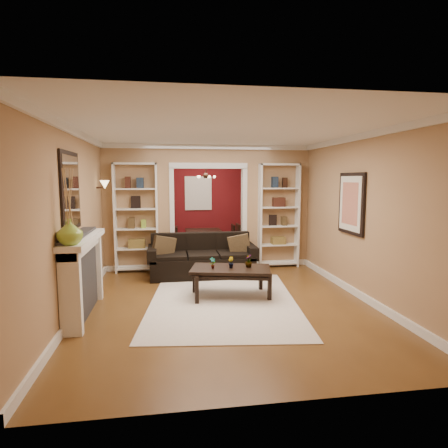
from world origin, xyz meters
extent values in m
plane|color=brown|center=(0.00, 0.00, 0.00)|extent=(8.00, 8.00, 0.00)
plane|color=white|center=(0.00, 0.00, 2.70)|extent=(8.00, 8.00, 0.00)
plane|color=#A98159|center=(0.00, 4.00, 1.35)|extent=(8.00, 0.00, 8.00)
plane|color=#A98159|center=(0.00, -4.00, 1.35)|extent=(8.00, 0.00, 8.00)
plane|color=#A98159|center=(-2.25, 0.00, 1.35)|extent=(0.00, 8.00, 8.00)
plane|color=#A98159|center=(2.25, 0.00, 1.35)|extent=(0.00, 8.00, 8.00)
cube|color=#A98159|center=(0.00, 1.20, 1.35)|extent=(4.50, 0.15, 2.70)
cube|color=maroon|center=(0.00, 3.97, 1.32)|extent=(4.44, 0.04, 2.64)
cube|color=#8CA5CC|center=(0.00, 3.93, 1.55)|extent=(0.78, 0.03, 0.98)
cube|color=silver|center=(-0.03, -1.21, 0.01)|extent=(2.68, 3.49, 0.01)
cube|color=black|center=(-0.22, 0.45, 0.42)|extent=(2.16, 0.93, 0.85)
cube|color=brown|center=(-0.98, 0.43, 0.63)|extent=(0.45, 0.28, 0.44)
cube|color=brown|center=(0.55, 0.43, 0.63)|extent=(0.44, 0.20, 0.43)
cube|color=black|center=(0.13, -0.97, 0.25)|extent=(1.43, 0.98, 0.49)
imported|color=#336626|center=(-0.17, -0.97, 0.59)|extent=(0.12, 0.10, 0.19)
imported|color=#336626|center=(0.13, -0.97, 0.59)|extent=(0.11, 0.12, 0.18)
imported|color=#336626|center=(0.44, -0.97, 0.60)|extent=(0.14, 0.14, 0.21)
cube|color=white|center=(-1.55, 1.03, 1.15)|extent=(0.90, 0.30, 2.30)
cube|color=white|center=(1.55, 1.03, 1.15)|extent=(0.90, 0.30, 2.30)
cube|color=white|center=(-2.09, -1.50, 0.58)|extent=(0.32, 1.70, 1.16)
imported|color=#8CB43A|center=(-2.09, -2.20, 1.32)|extent=(0.40, 0.40, 0.33)
cube|color=silver|center=(-2.23, -1.50, 1.80)|extent=(0.03, 0.95, 1.10)
cube|color=#FFE0A5|center=(-2.15, 0.55, 1.83)|extent=(0.18, 0.18, 0.22)
cube|color=black|center=(2.21, -1.00, 1.55)|extent=(0.04, 0.85, 1.05)
imported|color=black|center=(0.08, 2.52, 0.30)|extent=(1.71, 0.95, 0.60)
cube|color=black|center=(-0.47, 2.22, 0.41)|extent=(0.45, 0.45, 0.82)
cube|color=black|center=(0.63, 2.22, 0.43)|extent=(0.50, 0.50, 0.86)
cube|color=black|center=(-0.47, 2.82, 0.37)|extent=(0.49, 0.49, 0.75)
cube|color=black|center=(0.63, 2.82, 0.38)|extent=(0.41, 0.41, 0.77)
cube|color=#392319|center=(0.00, 2.70, 2.02)|extent=(0.50, 0.50, 0.30)
camera|label=1|loc=(-0.89, -6.99, 1.97)|focal=30.00mm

